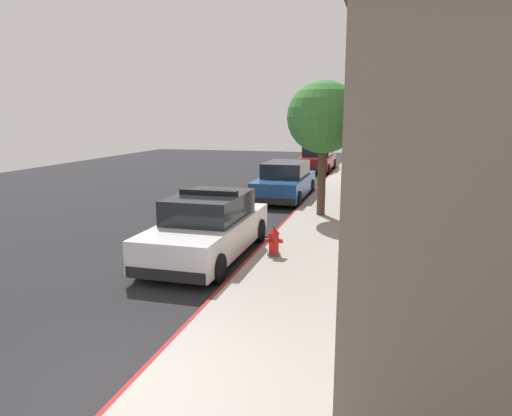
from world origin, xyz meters
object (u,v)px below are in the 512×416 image
at_px(street_tree, 323,118).
at_px(parked_car_dark_far, 318,159).
at_px(police_cruiser, 208,227).
at_px(parked_car_silver_ahead, 285,182).
at_px(fire_hydrant, 274,242).

bearing_deg(street_tree, parked_car_dark_far, 98.50).
distance_m(police_cruiser, parked_car_dark_far, 18.98).
bearing_deg(parked_car_silver_ahead, parked_car_dark_far, 90.57).
bearing_deg(parked_car_dark_far, parked_car_silver_ahead, -89.43).
bearing_deg(police_cruiser, parked_car_silver_ahead, 88.97).
bearing_deg(fire_hydrant, parked_car_dark_far, 94.86).
relative_size(police_cruiser, parked_car_silver_ahead, 1.00).
distance_m(police_cruiser, fire_hydrant, 1.68).
xyz_separation_m(police_cruiser, fire_hydrant, (1.66, 0.07, -0.26)).
bearing_deg(parked_car_dark_far, street_tree, -81.50).
height_order(parked_car_dark_far, street_tree, street_tree).
relative_size(fire_hydrant, street_tree, 0.17).
xyz_separation_m(parked_car_silver_ahead, street_tree, (1.97, -3.42, 2.66)).
bearing_deg(parked_car_dark_far, fire_hydrant, -85.14).
bearing_deg(fire_hydrant, street_tree, 84.79).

